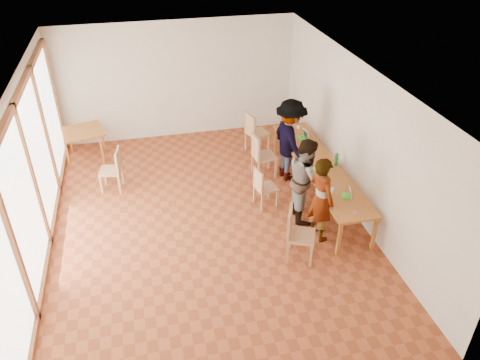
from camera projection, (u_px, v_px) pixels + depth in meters
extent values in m
plane|color=#9C4925|center=(206.00, 221.00, 9.31)|extent=(8.00, 8.00, 0.00)
cube|color=beige|center=(177.00, 80.00, 11.81)|extent=(6.00, 0.10, 3.00)
cube|color=beige|center=(260.00, 326.00, 5.22)|extent=(6.00, 0.10, 3.00)
cube|color=beige|center=(355.00, 139.00, 9.09)|extent=(0.10, 8.00, 3.00)
cube|color=white|center=(31.00, 175.00, 7.95)|extent=(0.10, 8.00, 3.00)
cube|color=white|center=(199.00, 75.00, 7.70)|extent=(6.00, 8.00, 0.04)
cube|color=#A96B25|center=(319.00, 165.00, 9.76)|extent=(0.80, 4.00, 0.05)
cube|color=#A96B25|center=(339.00, 239.00, 8.30)|extent=(0.06, 0.06, 0.70)
cube|color=#A96B25|center=(276.00, 141.00, 11.50)|extent=(0.06, 0.06, 0.70)
cube|color=#A96B25|center=(374.00, 234.00, 8.43)|extent=(0.06, 0.06, 0.70)
cube|color=#A96B25|center=(302.00, 138.00, 11.63)|extent=(0.06, 0.06, 0.70)
cube|color=#A96B25|center=(83.00, 131.00, 11.11)|extent=(0.90, 0.90, 0.05)
cube|color=#A96B25|center=(68.00, 155.00, 10.91)|extent=(0.05, 0.05, 0.70)
cube|color=#A96B25|center=(70.00, 140.00, 11.55)|extent=(0.05, 0.05, 0.70)
cube|color=#A96B25|center=(102.00, 151.00, 11.06)|extent=(0.05, 0.05, 0.70)
cube|color=#A96B25|center=(103.00, 137.00, 11.70)|extent=(0.05, 0.05, 0.70)
cube|color=tan|center=(301.00, 236.00, 8.17)|extent=(0.63, 0.63, 0.05)
cube|color=tan|center=(290.00, 222.00, 8.06)|extent=(0.24, 0.45, 0.50)
cube|color=tan|center=(266.00, 188.00, 9.59)|extent=(0.48, 0.48, 0.04)
cube|color=tan|center=(258.00, 180.00, 9.40)|extent=(0.12, 0.41, 0.43)
cube|color=tan|center=(264.00, 156.00, 10.56)|extent=(0.53, 0.53, 0.05)
cube|color=tan|center=(256.00, 147.00, 10.36)|extent=(0.09, 0.48, 0.50)
cube|color=tan|center=(258.00, 133.00, 11.55)|extent=(0.60, 0.60, 0.05)
cube|color=tan|center=(250.00, 125.00, 11.31)|extent=(0.18, 0.48, 0.50)
cube|color=tan|center=(110.00, 171.00, 10.08)|extent=(0.52, 0.52, 0.04)
cube|color=tan|center=(118.00, 160.00, 9.95)|extent=(0.12, 0.45, 0.47)
imported|color=gray|center=(321.00, 199.00, 8.49)|extent=(0.56, 0.71, 1.69)
imported|color=gray|center=(306.00, 179.00, 9.04)|extent=(0.74, 0.90, 1.71)
imported|color=gray|center=(290.00, 141.00, 10.23)|extent=(0.86, 1.30, 1.88)
cube|color=#48D228|center=(346.00, 196.00, 8.73)|extent=(0.21, 0.25, 0.02)
cube|color=white|center=(351.00, 193.00, 8.68)|extent=(0.12, 0.20, 0.18)
cube|color=#48D228|center=(317.00, 170.00, 9.51)|extent=(0.22, 0.28, 0.03)
cube|color=white|center=(322.00, 166.00, 9.47)|extent=(0.11, 0.25, 0.21)
cube|color=#48D228|center=(302.00, 138.00, 10.72)|extent=(0.21, 0.28, 0.03)
cube|color=white|center=(306.00, 134.00, 10.70)|extent=(0.10, 0.24, 0.21)
imported|color=yellow|center=(304.00, 153.00, 10.03)|extent=(0.14, 0.14, 0.10)
cylinder|color=#1D7536|center=(336.00, 159.00, 9.63)|extent=(0.07, 0.07, 0.28)
cylinder|color=silver|center=(332.00, 190.00, 8.83)|extent=(0.07, 0.07, 0.09)
cylinder|color=white|center=(298.00, 127.00, 11.17)|extent=(0.08, 0.08, 0.06)
cube|color=#C14085|center=(355.00, 213.00, 8.28)|extent=(0.05, 0.10, 0.01)
cube|color=black|center=(285.00, 125.00, 11.24)|extent=(0.16, 0.26, 0.09)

